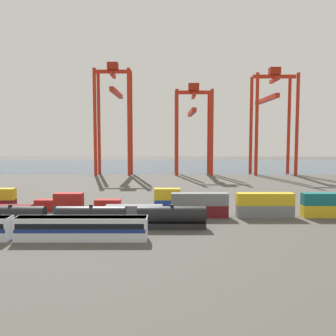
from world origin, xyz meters
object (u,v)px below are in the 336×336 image
at_px(shipping_container_6, 265,211).
at_px(gantry_crane_west, 115,108).
at_px(freight_tank_row, 92,217).
at_px(gantry_crane_central, 194,120).
at_px(shipping_container_1, 70,211).
at_px(shipping_container_4, 200,211).
at_px(gantry_crane_east, 272,110).
at_px(passenger_train, 14,227).

xyz_separation_m(shipping_container_6, gantry_crane_west, (-45.83, 93.47, 29.52)).
relative_size(freight_tank_row, gantry_crane_west, 0.84).
bearing_deg(gantry_crane_central, shipping_container_1, -109.20).
distance_m(gantry_crane_west, gantry_crane_central, 37.16).
relative_size(freight_tank_row, shipping_container_4, 3.55).
xyz_separation_m(freight_tank_row, shipping_container_4, (21.17, 9.73, -0.87)).
xyz_separation_m(gantry_crane_west, gantry_crane_east, (73.51, 0.66, -1.09)).
bearing_deg(shipping_container_4, freight_tank_row, -155.30).
relative_size(passenger_train, shipping_container_1, 7.37).
distance_m(passenger_train, shipping_container_4, 36.88).
height_order(shipping_container_1, gantry_crane_central, gantry_crane_central).
xyz_separation_m(shipping_container_4, gantry_crane_east, (41.67, 94.14, 28.43)).
relative_size(passenger_train, freight_tank_row, 1.04).
bearing_deg(gantry_crane_central, freight_tank_row, -104.05).
distance_m(shipping_container_6, gantry_crane_west, 108.21).
height_order(freight_tank_row, gantry_crane_west, gantry_crane_west).
distance_m(shipping_container_1, gantry_crane_central, 102.90).
bearing_deg(shipping_container_1, gantry_crane_west, 92.36).
xyz_separation_m(shipping_container_4, gantry_crane_central, (4.92, 94.47, 24.13)).
bearing_deg(gantry_crane_east, shipping_container_4, -113.88).
distance_m(freight_tank_row, shipping_container_6, 36.49).
bearing_deg(gantry_crane_west, gantry_crane_east, 0.52).
xyz_separation_m(shipping_container_6, gantry_crane_east, (27.68, 94.14, 28.43)).
height_order(passenger_train, gantry_crane_central, gantry_crane_central).
bearing_deg(shipping_container_1, passenger_train, -104.35).
bearing_deg(shipping_container_1, shipping_container_6, 0.00).
distance_m(shipping_container_4, gantry_crane_west, 103.06).
xyz_separation_m(shipping_container_1, gantry_crane_central, (32.90, 94.47, 24.13)).
xyz_separation_m(shipping_container_4, shipping_container_6, (13.99, 0.00, 0.00)).
relative_size(shipping_container_4, gantry_crane_west, 0.24).
relative_size(shipping_container_1, gantry_crane_east, 0.12).
bearing_deg(gantry_crane_east, freight_tank_row, -121.17).
distance_m(freight_tank_row, gantry_crane_central, 109.90).
distance_m(passenger_train, shipping_container_1, 18.08).
bearing_deg(gantry_crane_central, shipping_container_4, -92.98).
bearing_deg(shipping_container_6, gantry_crane_central, 95.49).
xyz_separation_m(shipping_container_6, gantry_crane_central, (-9.07, 94.47, 24.13)).
height_order(gantry_crane_west, gantry_crane_east, gantry_crane_west).
bearing_deg(gantry_crane_east, passenger_train, -123.59).
distance_m(shipping_container_1, shipping_container_4, 27.98).
xyz_separation_m(passenger_train, shipping_container_4, (32.46, 17.50, -0.84)).
bearing_deg(shipping_container_6, gantry_crane_west, 116.12).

